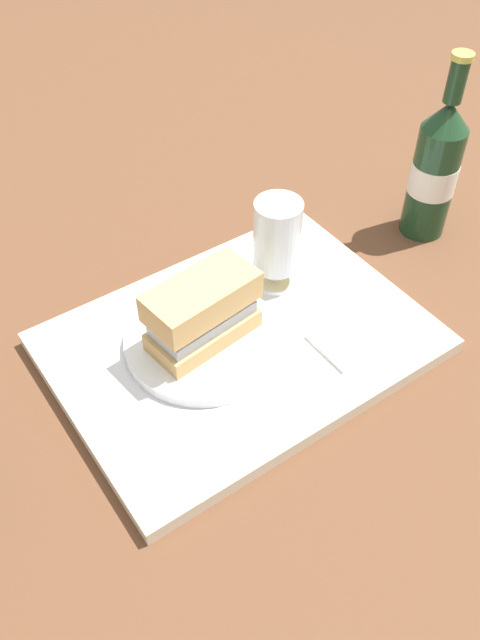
# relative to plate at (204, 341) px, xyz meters

# --- Properties ---
(ground_plane) EXTENTS (3.00, 3.00, 0.00)m
(ground_plane) POSITION_rel_plate_xyz_m (0.04, -0.01, -0.03)
(ground_plane) COLOR brown
(tray) EXTENTS (0.44, 0.32, 0.02)m
(tray) POSITION_rel_plate_xyz_m (0.04, -0.01, -0.02)
(tray) COLOR beige
(tray) RESTS_ON ground_plane
(placemat) EXTENTS (0.38, 0.27, 0.00)m
(placemat) POSITION_rel_plate_xyz_m (0.04, -0.01, -0.01)
(placemat) COLOR silver
(placemat) RESTS_ON tray
(plate) EXTENTS (0.19, 0.19, 0.01)m
(plate) POSITION_rel_plate_xyz_m (0.00, 0.00, 0.00)
(plate) COLOR white
(plate) RESTS_ON placemat
(sandwich) EXTENTS (0.14, 0.08, 0.08)m
(sandwich) POSITION_rel_plate_xyz_m (0.00, 0.00, 0.05)
(sandwich) COLOR tan
(sandwich) RESTS_ON plate
(beer_glass) EXTENTS (0.06, 0.06, 0.12)m
(beer_glass) POSITION_rel_plate_xyz_m (0.14, 0.04, 0.06)
(beer_glass) COLOR silver
(beer_glass) RESTS_ON placemat
(napkin_folded) EXTENTS (0.09, 0.07, 0.01)m
(napkin_folded) POSITION_rel_plate_xyz_m (0.15, -0.09, -0.00)
(napkin_folded) COLOR white
(napkin_folded) RESTS_ON placemat
(beer_bottle) EXTENTS (0.07, 0.07, 0.27)m
(beer_bottle) POSITION_rel_plate_xyz_m (0.40, 0.03, 0.08)
(beer_bottle) COLOR #19381E
(beer_bottle) RESTS_ON ground_plane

